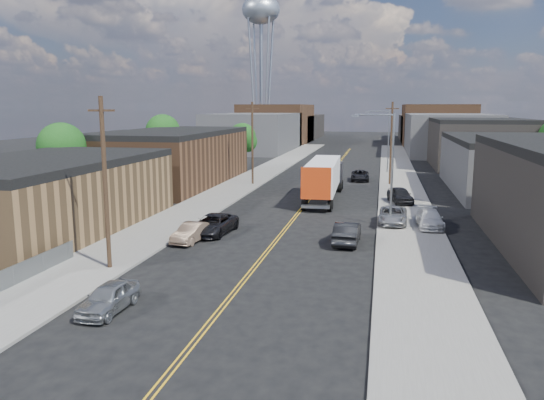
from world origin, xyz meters
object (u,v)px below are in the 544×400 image
at_px(car_right_lot_c, 400,195).
at_px(car_left_a, 109,298).
at_px(car_left_b, 191,233).
at_px(car_right_oncoming, 347,233).
at_px(car_right_lot_a, 393,215).
at_px(water_tower, 261,16).
at_px(car_ahead_truck, 360,176).
at_px(car_right_lot_b, 430,219).
at_px(semi_truck, 325,176).
at_px(car_left_c, 213,224).

bearing_deg(car_right_lot_c, car_left_a, -128.70).
distance_m(car_left_a, car_right_lot_c, 34.11).
distance_m(car_left_b, car_right_oncoming, 10.92).
xyz_separation_m(car_left_a, car_right_lot_a, (13.20, 21.43, 0.15)).
relative_size(water_tower, car_left_a, 9.38).
xyz_separation_m(car_right_oncoming, car_ahead_truck, (-0.51, 32.49, -0.10)).
bearing_deg(car_left_b, water_tower, 107.49).
distance_m(car_right_oncoming, car_ahead_truck, 32.49).
relative_size(car_right_lot_b, car_ahead_truck, 0.95).
bearing_deg(car_right_lot_b, car_ahead_truck, 101.69).
distance_m(water_tower, car_right_oncoming, 99.62).
distance_m(semi_truck, car_right_lot_c, 7.91).
bearing_deg(car_ahead_truck, car_right_lot_b, -78.76).
relative_size(car_left_c, car_ahead_truck, 1.09).
bearing_deg(car_left_c, car_ahead_truck, 78.45).
height_order(water_tower, car_right_oncoming, water_tower).
bearing_deg(car_left_c, semi_truck, 74.55).
bearing_deg(car_right_lot_b, car_right_oncoming, -138.09).
xyz_separation_m(car_left_a, car_right_lot_b, (16.00, 20.59, 0.15)).
bearing_deg(car_right_lot_c, car_left_c, -146.58).
distance_m(water_tower, car_right_lot_b, 96.24).
bearing_deg(water_tower, car_right_lot_a, -70.33).
bearing_deg(semi_truck, car_right_lot_a, -61.36).
bearing_deg(water_tower, car_right_lot_c, -67.46).
xyz_separation_m(water_tower, car_right_oncoming, (27.00, -91.12, -29.87)).
distance_m(car_left_a, car_ahead_truck, 48.24).
height_order(car_left_a, car_right_lot_c, car_right_lot_c).
xyz_separation_m(car_left_b, car_ahead_truck, (10.27, 34.23, 0.01)).
bearing_deg(car_right_lot_a, car_right_lot_b, -14.37).
bearing_deg(car_right_lot_b, car_right_lot_a, 161.37).
bearing_deg(car_right_lot_b, car_right_lot_c, 98.48).
height_order(water_tower, semi_truck, water_tower).
height_order(semi_truck, car_left_a, semi_truck).
height_order(semi_truck, car_left_b, semi_truck).
bearing_deg(semi_truck, water_tower, 106.19).
bearing_deg(car_left_c, car_right_lot_c, 52.90).
bearing_deg(water_tower, car_right_oncoming, -73.49).
bearing_deg(car_left_a, car_left_b, 95.31).
xyz_separation_m(semi_truck, car_right_oncoming, (3.50, -18.09, -1.57)).
xyz_separation_m(car_left_a, car_left_c, (0.00, 15.58, 0.07)).
distance_m(car_left_a, car_left_b, 13.09).
relative_size(car_left_b, car_right_oncoming, 0.85).
height_order(semi_truck, car_right_lot_a, semi_truck).
relative_size(car_left_a, car_ahead_truck, 0.81).
height_order(car_right_lot_a, car_ahead_truck, car_right_lot_a).
bearing_deg(car_right_lot_a, car_right_oncoming, -113.56).
bearing_deg(semi_truck, car_ahead_truck, 76.61).
bearing_deg(car_left_b, car_left_a, -79.00).
relative_size(semi_truck, car_ahead_truck, 3.25).
relative_size(car_left_c, car_right_lot_c, 1.18).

